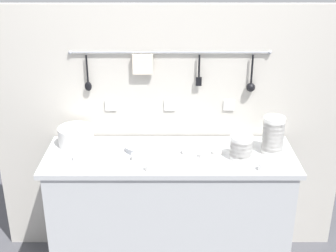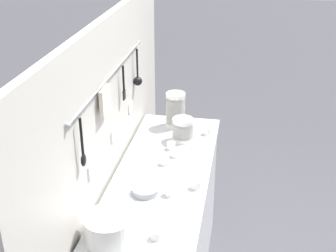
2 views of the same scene
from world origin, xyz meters
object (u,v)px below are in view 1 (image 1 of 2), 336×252
object	(u,v)px
steel_mixing_bowl	(137,148)
cup_centre	(187,151)
cup_back_left	(264,167)
cup_back_right	(151,167)
cup_edge_far	(218,151)
plate_stack	(77,136)
bowl_stack_tall_left	(242,147)
cup_by_caddy	(78,157)
cup_beside_plates	(205,154)
bowl_stack_nested_right	(274,135)
cup_front_right	(137,157)

from	to	relation	value
steel_mixing_bowl	cup_centre	bearing A→B (deg)	-8.39
cup_back_left	cup_back_right	xyz separation A→B (m)	(-0.64, -0.01, 0.00)
steel_mixing_bowl	cup_back_left	xyz separation A→B (m)	(0.73, -0.25, 0.00)
steel_mixing_bowl	cup_back_left	distance (m)	0.77
cup_centre	cup_edge_far	bearing A→B (deg)	-2.01
plate_stack	cup_back_left	bearing A→B (deg)	-16.38
bowl_stack_tall_left	steel_mixing_bowl	bearing A→B (deg)	170.63
steel_mixing_bowl	cup_edge_far	size ratio (longest dim) A/B	2.72
bowl_stack_tall_left	cup_centre	xyz separation A→B (m)	(-0.32, 0.06, -0.05)
cup_by_caddy	cup_beside_plates	distance (m)	0.75
bowl_stack_tall_left	cup_back_left	distance (m)	0.19
plate_stack	cup_back_left	size ratio (longest dim) A/B	4.34
cup_back_right	cup_back_left	bearing A→B (deg)	0.48
cup_centre	cup_by_caddy	xyz separation A→B (m)	(-0.65, -0.08, 0.00)
plate_stack	cup_beside_plates	bearing A→B (deg)	-12.40
bowl_stack_nested_right	cup_back_right	bearing A→B (deg)	-162.79
bowl_stack_nested_right	cup_front_right	size ratio (longest dim) A/B	4.63
bowl_stack_tall_left	cup_centre	bearing A→B (deg)	169.71
bowl_stack_nested_right	bowl_stack_tall_left	xyz separation A→B (m)	(-0.20, -0.08, -0.04)
bowl_stack_nested_right	cup_by_caddy	distance (m)	1.18
cup_beside_plates	cup_front_right	bearing A→B (deg)	-175.50
cup_centre	cup_beside_plates	size ratio (longest dim) A/B	1.00
bowl_stack_tall_left	cup_centre	distance (m)	0.33
cup_edge_far	plate_stack	bearing A→B (deg)	171.44
cup_back_left	cup_front_right	distance (m)	0.74
cup_by_caddy	plate_stack	bearing A→B (deg)	101.32
plate_stack	cup_beside_plates	distance (m)	0.81
cup_centre	cup_beside_plates	world-z (taller)	same
cup_centre	cup_edge_far	xyz separation A→B (m)	(0.19, -0.01, 0.00)
cup_edge_far	cup_beside_plates	world-z (taller)	same
cup_front_right	cup_back_right	distance (m)	0.15
plate_stack	cup_by_caddy	xyz separation A→B (m)	(0.04, -0.21, -0.04)
steel_mixing_bowl	cup_edge_far	distance (m)	0.50
cup_front_right	cup_by_caddy	bearing A→B (deg)	-179.76
bowl_stack_nested_right	cup_beside_plates	size ratio (longest dim) A/B	4.63
bowl_stack_tall_left	cup_back_right	world-z (taller)	bowl_stack_tall_left
bowl_stack_nested_right	cup_beside_plates	distance (m)	0.44
bowl_stack_tall_left	steel_mixing_bowl	world-z (taller)	bowl_stack_tall_left
plate_stack	cup_beside_plates	xyz separation A→B (m)	(0.79, -0.17, -0.04)
cup_by_caddy	steel_mixing_bowl	bearing A→B (deg)	20.33
bowl_stack_nested_right	cup_back_left	size ratio (longest dim) A/B	4.63
cup_centre	cup_by_caddy	size ratio (longest dim) A/B	1.00
cup_beside_plates	bowl_stack_tall_left	bearing A→B (deg)	-2.56
plate_stack	cup_edge_far	size ratio (longest dim) A/B	4.34
steel_mixing_bowl	plate_stack	bearing A→B (deg)	168.17
bowl_stack_tall_left	cup_beside_plates	xyz separation A→B (m)	(-0.22, 0.01, -0.05)
bowl_stack_tall_left	bowl_stack_nested_right	bearing A→B (deg)	21.43
bowl_stack_tall_left	cup_edge_far	size ratio (longest dim) A/B	2.92
bowl_stack_tall_left	cup_back_left	xyz separation A→B (m)	(0.10, -0.14, -0.05)
steel_mixing_bowl	cup_beside_plates	world-z (taller)	cup_beside_plates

